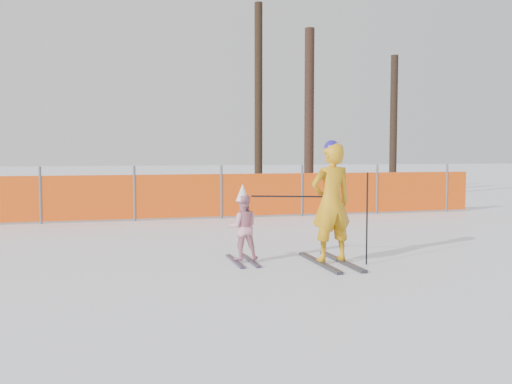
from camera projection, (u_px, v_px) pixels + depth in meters
The scene contains 6 objects.
ground at pixel (266, 269), 7.58m from camera, with size 120.00×120.00×0.00m, color white.
adult at pixel (331, 203), 7.93m from camera, with size 0.64×1.48×1.73m.
child at pixel (243, 227), 8.07m from camera, with size 0.49×0.99×1.11m.
ski_poles at pixel (332, 209), 7.92m from camera, with size 1.52×0.61×1.28m.
safety_fence at pixel (146, 196), 12.93m from camera, with size 16.59×0.06×1.25m.
tree_trunks at pixel (311, 113), 18.79m from camera, with size 4.80×1.04×6.44m.
Camera 1 is at (-2.02, -7.21, 1.56)m, focal length 40.00 mm.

